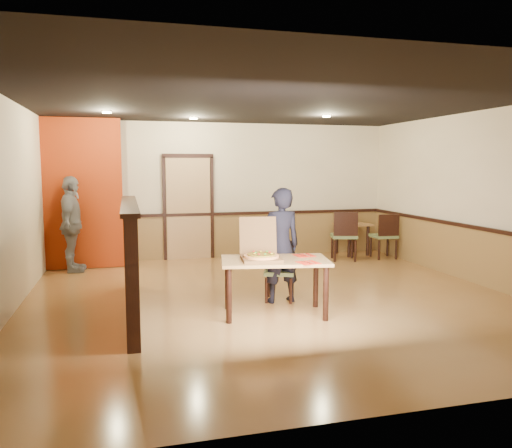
# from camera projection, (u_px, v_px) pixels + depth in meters

# --- Properties ---
(floor) EXTENTS (7.00, 7.00, 0.00)m
(floor) POSITION_uv_depth(u_px,v_px,m) (274.00, 298.00, 7.24)
(floor) COLOR #B07B44
(floor) RESTS_ON ground
(ceiling) EXTENTS (7.00, 7.00, 0.00)m
(ceiling) POSITION_uv_depth(u_px,v_px,m) (275.00, 102.00, 6.92)
(ceiling) COLOR black
(ceiling) RESTS_ON wall_back
(wall_back) EXTENTS (7.00, 0.00, 7.00)m
(wall_back) POSITION_uv_depth(u_px,v_px,m) (226.00, 191.00, 10.44)
(wall_back) COLOR #F9E8C3
(wall_back) RESTS_ON floor
(wall_left) EXTENTS (0.00, 7.00, 7.00)m
(wall_left) POSITION_uv_depth(u_px,v_px,m) (5.00, 207.00, 6.20)
(wall_left) COLOR #F9E8C3
(wall_left) RESTS_ON floor
(wall_right) EXTENTS (0.00, 7.00, 7.00)m
(wall_right) POSITION_uv_depth(u_px,v_px,m) (484.00, 198.00, 7.96)
(wall_right) COLOR #F9E8C3
(wall_right) RESTS_ON floor
(wainscot_back) EXTENTS (7.00, 0.04, 0.90)m
(wainscot_back) POSITION_uv_depth(u_px,v_px,m) (227.00, 236.00, 10.52)
(wainscot_back) COLOR olive
(wainscot_back) RESTS_ON floor
(chair_rail_back) EXTENTS (7.00, 0.06, 0.06)m
(chair_rail_back) POSITION_uv_depth(u_px,v_px,m) (227.00, 214.00, 10.45)
(chair_rail_back) COLOR black
(chair_rail_back) RESTS_ON wall_back
(wainscot_right) EXTENTS (0.04, 7.00, 0.90)m
(wainscot_right) POSITION_uv_depth(u_px,v_px,m) (479.00, 257.00, 8.06)
(wainscot_right) COLOR olive
(wainscot_right) RESTS_ON floor
(chair_rail_right) EXTENTS (0.06, 7.00, 0.06)m
(chair_rail_right) POSITION_uv_depth(u_px,v_px,m) (480.00, 228.00, 8.00)
(chair_rail_right) COLOR black
(chair_rail_right) RESTS_ON wall_right
(back_door) EXTENTS (0.90, 0.06, 2.10)m
(back_door) POSITION_uv_depth(u_px,v_px,m) (188.00, 208.00, 10.24)
(back_door) COLOR tan
(back_door) RESTS_ON wall_back
(booth_partition) EXTENTS (0.20, 3.10, 1.44)m
(booth_partition) POSITION_uv_depth(u_px,v_px,m) (131.00, 257.00, 6.46)
(booth_partition) COLOR black
(booth_partition) RESTS_ON floor
(red_accent_panel) EXTENTS (1.60, 0.20, 2.78)m
(red_accent_panel) POSITION_uv_depth(u_px,v_px,m) (78.00, 194.00, 9.23)
(red_accent_panel) COLOR #A22E0B
(red_accent_panel) RESTS_ON floor
(spot_a) EXTENTS (0.14, 0.14, 0.02)m
(spot_a) POSITION_uv_depth(u_px,v_px,m) (107.00, 112.00, 8.07)
(spot_a) COLOR #FFF1B2
(spot_a) RESTS_ON ceiling
(spot_b) EXTENTS (0.14, 0.14, 0.02)m
(spot_b) POSITION_uv_depth(u_px,v_px,m) (193.00, 118.00, 9.12)
(spot_b) COLOR #FFF1B2
(spot_b) RESTS_ON ceiling
(spot_c) EXTENTS (0.14, 0.14, 0.02)m
(spot_c) POSITION_uv_depth(u_px,v_px,m) (327.00, 116.00, 8.71)
(spot_c) COLOR #FFF1B2
(spot_c) RESTS_ON ceiling
(main_table) EXTENTS (1.47, 1.00, 0.73)m
(main_table) POSITION_uv_depth(u_px,v_px,m) (275.00, 267.00, 6.38)
(main_table) COLOR #B8844D
(main_table) RESTS_ON floor
(diner_chair) EXTENTS (0.54, 0.54, 0.84)m
(diner_chair) POSITION_uv_depth(u_px,v_px,m) (280.00, 268.00, 7.15)
(diner_chair) COLOR #5D6F40
(diner_chair) RESTS_ON floor
(side_chair_left) EXTENTS (0.62, 0.62, 1.01)m
(side_chair_left) POSITION_uv_depth(u_px,v_px,m) (344.00, 234.00, 10.07)
(side_chair_left) COLOR #5D6F40
(side_chair_left) RESTS_ON floor
(side_chair_right) EXTENTS (0.48, 0.48, 0.94)m
(side_chair_right) POSITION_uv_depth(u_px,v_px,m) (385.00, 234.00, 10.30)
(side_chair_right) COLOR #5D6F40
(side_chair_right) RESTS_ON floor
(side_table) EXTENTS (0.73, 0.73, 0.68)m
(side_table) POSITION_uv_depth(u_px,v_px,m) (352.00, 231.00, 10.79)
(side_table) COLOR #B8844D
(side_table) RESTS_ON floor
(diner) EXTENTS (0.62, 0.44, 1.62)m
(diner) POSITION_uv_depth(u_px,v_px,m) (280.00, 245.00, 6.97)
(diner) COLOR black
(diner) RESTS_ON floor
(passerby) EXTENTS (0.47, 1.04, 1.74)m
(passerby) POSITION_uv_depth(u_px,v_px,m) (72.00, 224.00, 8.97)
(passerby) COLOR gray
(passerby) RESTS_ON floor
(pizza_box) EXTENTS (0.55, 0.63, 0.52)m
(pizza_box) POSITION_uv_depth(u_px,v_px,m) (261.00, 254.00, 6.35)
(pizza_box) COLOR brown
(pizza_box) RESTS_ON main_table
(pizza) EXTENTS (0.55, 0.55, 0.03)m
(pizza) POSITION_uv_depth(u_px,v_px,m) (261.00, 256.00, 6.30)
(pizza) COLOR #F5A059
(pizza) RESTS_ON pizza_box
(napkin_near) EXTENTS (0.27, 0.27, 0.01)m
(napkin_near) POSITION_uv_depth(u_px,v_px,m) (308.00, 263.00, 6.13)
(napkin_near) COLOR red
(napkin_near) RESTS_ON main_table
(napkin_far) EXTENTS (0.26, 0.26, 0.01)m
(napkin_far) POSITION_uv_depth(u_px,v_px,m) (304.00, 255.00, 6.62)
(napkin_far) COLOR red
(napkin_far) RESTS_ON main_table
(condiment) EXTENTS (0.06, 0.06, 0.16)m
(condiment) POSITION_uv_depth(u_px,v_px,m) (354.00, 219.00, 10.85)
(condiment) COLOR #984E1B
(condiment) RESTS_ON side_table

